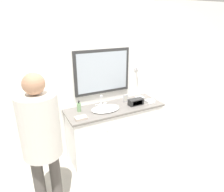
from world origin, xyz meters
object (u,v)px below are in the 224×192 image
object	(u,v)px
picture_frame	(126,98)
person	(41,133)
appliance_box	(136,102)
sink_basin	(105,108)
soap_bottle	(79,107)

from	to	relation	value
picture_frame	person	world-z (taller)	person
picture_frame	person	size ratio (longest dim) A/B	0.08
person	appliance_box	bearing A→B (deg)	18.66
sink_basin	person	size ratio (longest dim) A/B	0.26
soap_bottle	appliance_box	distance (m)	0.95
appliance_box	person	bearing A→B (deg)	-161.34
soap_bottle	picture_frame	size ratio (longest dim) A/B	1.38
sink_basin	soap_bottle	size ratio (longest dim) A/B	2.55
sink_basin	picture_frame	size ratio (longest dim) A/B	3.53
sink_basin	soap_bottle	bearing A→B (deg)	162.80
sink_basin	picture_frame	distance (m)	0.46
sink_basin	soap_bottle	distance (m)	0.41
soap_bottle	appliance_box	xyz separation A→B (m)	(0.93, -0.19, -0.02)
sink_basin	appliance_box	size ratio (longest dim) A/B	1.80
picture_frame	person	xyz separation A→B (m)	(-1.50, -0.72, 0.13)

